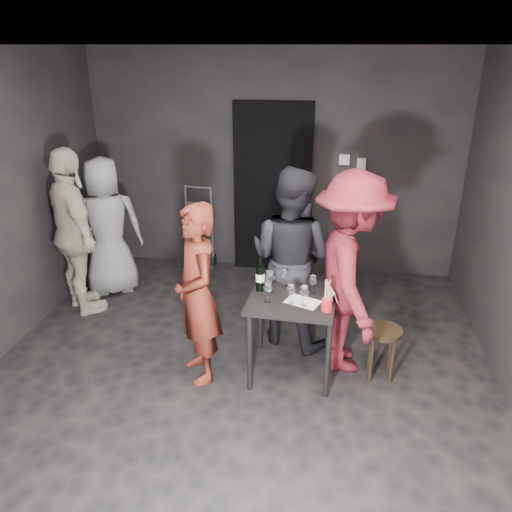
# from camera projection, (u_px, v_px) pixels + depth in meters

# --- Properties ---
(floor) EXTENTS (4.50, 5.00, 0.02)m
(floor) POSITION_uv_depth(u_px,v_px,m) (237.00, 381.00, 4.34)
(floor) COLOR black
(floor) RESTS_ON ground
(ceiling) EXTENTS (4.50, 5.00, 0.02)m
(ceiling) POSITION_uv_depth(u_px,v_px,m) (231.00, 45.00, 3.28)
(ceiling) COLOR silver
(ceiling) RESTS_ON ground
(wall_back) EXTENTS (4.50, 0.04, 2.70)m
(wall_back) POSITION_uv_depth(u_px,v_px,m) (273.00, 164.00, 6.08)
(wall_back) COLOR black
(wall_back) RESTS_ON ground
(doorway) EXTENTS (0.95, 0.10, 2.10)m
(doorway) POSITION_uv_depth(u_px,v_px,m) (272.00, 190.00, 6.15)
(doorway) COLOR black
(doorway) RESTS_ON ground
(wallbox_upper) EXTENTS (0.12, 0.06, 0.12)m
(wallbox_upper) POSITION_uv_depth(u_px,v_px,m) (344.00, 159.00, 5.88)
(wallbox_upper) COLOR #B7B7B2
(wallbox_upper) RESTS_ON wall_back
(wallbox_lower) EXTENTS (0.10, 0.06, 0.14)m
(wallbox_lower) POSITION_uv_depth(u_px,v_px,m) (361.00, 164.00, 5.87)
(wallbox_lower) COLOR #B7B7B2
(wallbox_lower) RESTS_ON wall_back
(hand_truck) EXTENTS (0.37, 0.32, 1.09)m
(hand_truck) POSITION_uv_depth(u_px,v_px,m) (200.00, 253.00, 6.49)
(hand_truck) COLOR #B2B2B7
(hand_truck) RESTS_ON floor
(tasting_table) EXTENTS (0.72, 0.72, 0.75)m
(tasting_table) POSITION_uv_depth(u_px,v_px,m) (293.00, 306.00, 4.24)
(tasting_table) COLOR black
(tasting_table) RESTS_ON floor
(stool) EXTENTS (0.32, 0.32, 0.47)m
(stool) POSITION_uv_depth(u_px,v_px,m) (383.00, 339.00, 4.28)
(stool) COLOR black
(stool) RESTS_ON floor
(server_red) EXTENTS (0.65, 0.72, 1.65)m
(server_red) POSITION_uv_depth(u_px,v_px,m) (197.00, 291.00, 4.12)
(server_red) COLOR maroon
(server_red) RESTS_ON floor
(woman_black) EXTENTS (1.10, 0.88, 2.00)m
(woman_black) POSITION_uv_depth(u_px,v_px,m) (291.00, 245.00, 4.59)
(woman_black) COLOR black
(woman_black) RESTS_ON floor
(man_maroon) EXTENTS (0.88, 1.47, 2.14)m
(man_maroon) POSITION_uv_depth(u_px,v_px,m) (352.00, 256.00, 4.18)
(man_maroon) COLOR maroon
(man_maroon) RESTS_ON floor
(bystander_cream) EXTENTS (1.31, 1.30, 2.13)m
(bystander_cream) POSITION_uv_depth(u_px,v_px,m) (72.00, 218.00, 5.10)
(bystander_cream) COLOR beige
(bystander_cream) RESTS_ON floor
(bystander_grey) EXTENTS (0.94, 0.76, 1.70)m
(bystander_grey) POSITION_uv_depth(u_px,v_px,m) (107.00, 223.00, 5.61)
(bystander_grey) COLOR gray
(bystander_grey) RESTS_ON floor
(tasting_mat) EXTENTS (0.32, 0.27, 0.00)m
(tasting_mat) POSITION_uv_depth(u_px,v_px,m) (303.00, 302.00, 4.10)
(tasting_mat) COLOR white
(tasting_mat) RESTS_ON tasting_table
(wine_glass_a) EXTENTS (0.08, 0.08, 0.19)m
(wine_glass_a) POSITION_uv_depth(u_px,v_px,m) (268.00, 291.00, 4.07)
(wine_glass_a) COLOR white
(wine_glass_a) RESTS_ON tasting_table
(wine_glass_b) EXTENTS (0.09, 0.09, 0.21)m
(wine_glass_b) POSITION_uv_depth(u_px,v_px,m) (270.00, 281.00, 4.22)
(wine_glass_b) COLOR white
(wine_glass_b) RESTS_ON tasting_table
(wine_glass_c) EXTENTS (0.09, 0.09, 0.18)m
(wine_glass_c) POSITION_uv_depth(u_px,v_px,m) (284.00, 278.00, 4.32)
(wine_glass_c) COLOR white
(wine_glass_c) RESTS_ON tasting_table
(wine_glass_d) EXTENTS (0.09, 0.09, 0.18)m
(wine_glass_d) POSITION_uv_depth(u_px,v_px,m) (291.00, 293.00, 4.04)
(wine_glass_d) COLOR white
(wine_glass_d) RESTS_ON tasting_table
(wine_glass_e) EXTENTS (0.09, 0.09, 0.20)m
(wine_glass_e) POSITION_uv_depth(u_px,v_px,m) (304.00, 295.00, 4.00)
(wine_glass_e) COLOR white
(wine_glass_e) RESTS_ON tasting_table
(wine_glass_f) EXTENTS (0.08, 0.08, 0.18)m
(wine_glass_f) POSITION_uv_depth(u_px,v_px,m) (313.00, 284.00, 4.21)
(wine_glass_f) COLOR white
(wine_glass_f) RESTS_ON tasting_table
(wine_bottle) EXTENTS (0.08, 0.08, 0.32)m
(wine_bottle) POSITION_uv_depth(u_px,v_px,m) (260.00, 277.00, 4.25)
(wine_bottle) COLOR black
(wine_bottle) RESTS_ON tasting_table
(breadstick_cup) EXTENTS (0.09, 0.09, 0.28)m
(breadstick_cup) POSITION_uv_depth(u_px,v_px,m) (327.00, 296.00, 3.92)
(breadstick_cup) COLOR red
(breadstick_cup) RESTS_ON tasting_table
(reserved_card) EXTENTS (0.11, 0.15, 0.10)m
(reserved_card) POSITION_uv_depth(u_px,v_px,m) (330.00, 295.00, 4.11)
(reserved_card) COLOR white
(reserved_card) RESTS_ON tasting_table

